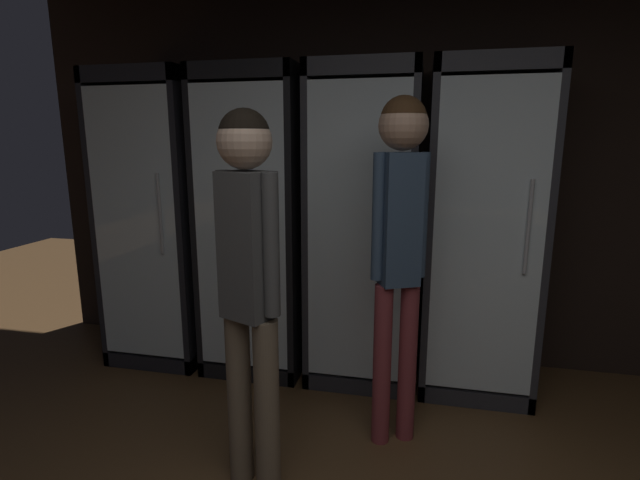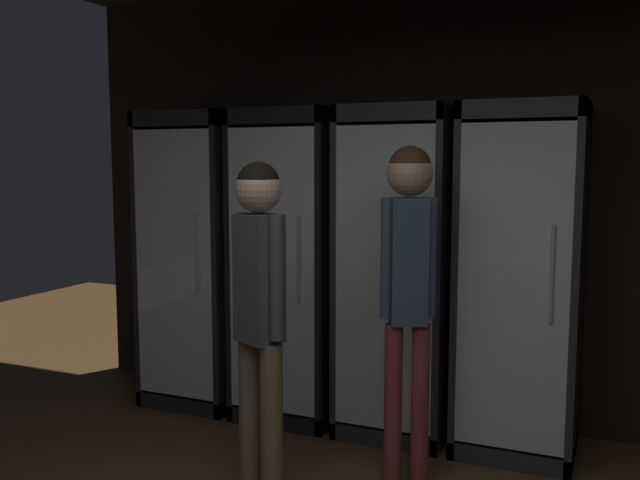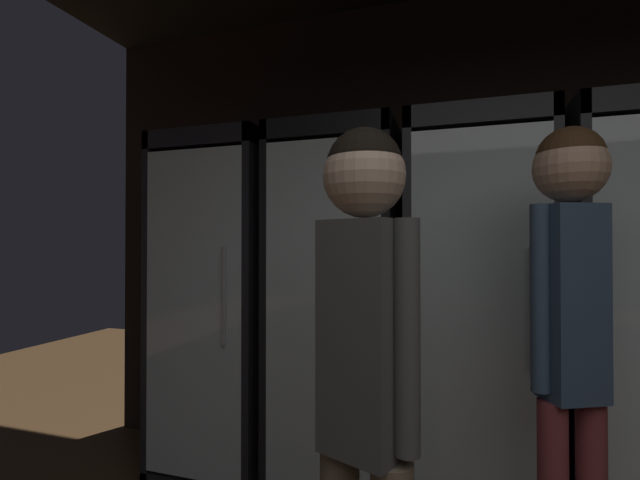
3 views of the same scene
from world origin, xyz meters
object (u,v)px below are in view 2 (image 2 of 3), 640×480
cooler_far_left (204,261)px  cooler_center (401,275)px  cooler_right (522,284)px  cooler_left (296,268)px  shopper_near (259,297)px  shopper_far (409,265)px

cooler_far_left → cooler_center: 1.42m
cooler_center → cooler_right: (0.71, 0.00, -0.00)m
cooler_left → cooler_far_left: bearing=179.8°
cooler_far_left → shopper_near: cooler_far_left is taller
shopper_near → cooler_center: bearing=74.7°
cooler_far_left → cooler_left: size_ratio=1.00×
cooler_left → shopper_near: size_ratio=1.19×
cooler_center → cooler_right: 0.71m
cooler_center → shopper_near: size_ratio=1.19×
cooler_right → cooler_center: bearing=-179.7°
cooler_left → cooler_center: size_ratio=1.00×
cooler_left → shopper_near: 1.26m
shopper_far → cooler_center: bearing=109.3°
shopper_near → cooler_right: bearing=49.2°
cooler_far_left → shopper_far: (1.67, -0.73, 0.18)m
shopper_near → cooler_far_left: bearing=132.2°
cooler_left → shopper_far: cooler_left is taller
cooler_far_left → cooler_right: size_ratio=1.00×
cooler_right → shopper_far: 0.88m
cooler_far_left → cooler_right: (2.12, 0.00, -0.01)m
cooler_far_left → shopper_far: 1.83m
cooler_left → cooler_right: bearing=0.1°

